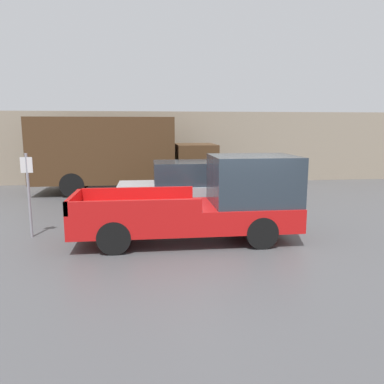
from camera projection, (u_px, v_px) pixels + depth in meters
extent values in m
plane|color=#4C4C4F|center=(237.00, 243.00, 9.39)|extent=(60.00, 60.00, 0.00)
cube|color=gray|center=(190.00, 147.00, 19.37)|extent=(28.00, 0.15, 3.64)
cube|color=red|center=(186.00, 216.00, 9.50)|extent=(5.59, 1.91, 0.58)
cube|color=#28333D|center=(253.00, 180.00, 9.54)|extent=(2.12, 1.80, 1.23)
cube|color=red|center=(136.00, 193.00, 10.16)|extent=(3.07, 0.10, 0.32)
cube|color=red|center=(134.00, 207.00, 8.39)|extent=(3.07, 0.10, 0.32)
cube|color=red|center=(74.00, 201.00, 9.10)|extent=(0.10, 1.91, 0.32)
cylinder|color=black|center=(244.00, 216.00, 10.56)|extent=(0.78, 0.26, 0.78)
cylinder|color=black|center=(261.00, 232.00, 8.92)|extent=(0.78, 0.26, 0.78)
cylinder|color=black|center=(119.00, 220.00, 10.16)|extent=(0.78, 0.26, 0.78)
cylinder|color=black|center=(114.00, 237.00, 8.52)|extent=(0.78, 0.26, 0.78)
cube|color=#B7BABF|center=(188.00, 194.00, 12.62)|extent=(4.70, 1.95, 0.72)
cube|color=#28333D|center=(193.00, 173.00, 12.51)|extent=(2.58, 1.72, 0.74)
cylinder|color=black|center=(225.00, 197.00, 13.70)|extent=(0.64, 0.22, 0.64)
cylinder|color=black|center=(236.00, 208.00, 11.99)|extent=(0.64, 0.22, 0.64)
cylinder|color=black|center=(145.00, 199.00, 13.36)|extent=(0.64, 0.22, 0.64)
cylinder|color=black|center=(145.00, 210.00, 11.65)|extent=(0.64, 0.22, 0.64)
cube|color=#472D19|center=(196.00, 162.00, 16.95)|extent=(1.74, 2.35, 1.62)
cube|color=#472D19|center=(104.00, 150.00, 16.38)|extent=(6.02, 2.47, 2.79)
cylinder|color=black|center=(186.00, 176.00, 18.13)|extent=(1.01, 0.30, 1.01)
cylinder|color=black|center=(192.00, 183.00, 15.97)|extent=(1.01, 0.30, 1.01)
cylinder|color=black|center=(81.00, 178.00, 17.55)|extent=(1.01, 0.30, 1.01)
cylinder|color=black|center=(72.00, 185.00, 15.40)|extent=(1.01, 0.30, 1.01)
cylinder|color=gray|center=(29.00, 196.00, 9.71)|extent=(0.07, 0.07, 2.21)
cube|color=silver|center=(26.00, 165.00, 9.55)|extent=(0.30, 0.02, 0.40)
cube|color=gold|center=(166.00, 173.00, 19.12)|extent=(0.45, 0.40, 1.09)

